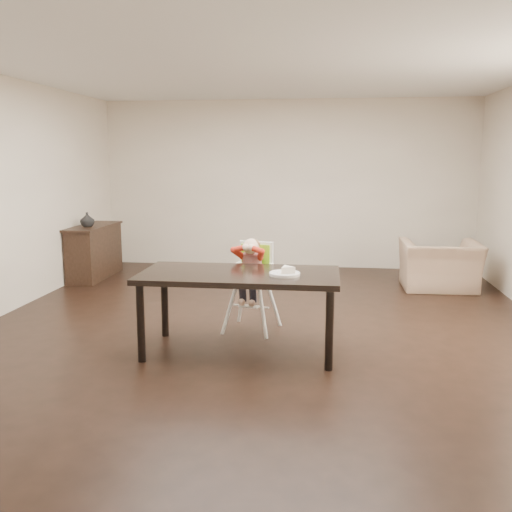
{
  "coord_description": "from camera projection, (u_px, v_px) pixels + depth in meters",
  "views": [
    {
      "loc": [
        0.67,
        -5.8,
        1.78
      ],
      "look_at": [
        -0.04,
        -0.22,
        0.81
      ],
      "focal_mm": 40.0,
      "sensor_mm": 36.0,
      "label": 1
    }
  ],
  "objects": [
    {
      "name": "ground",
      "position": [
        262.0,
        327.0,
        6.06
      ],
      "size": [
        7.0,
        7.0,
        0.0
      ],
      "primitive_type": "plane",
      "color": "black",
      "rests_on": "ground"
    },
    {
      "name": "room_walls",
      "position": [
        263.0,
        150.0,
        5.74
      ],
      "size": [
        6.02,
        7.02,
        2.71
      ],
      "color": "beige",
      "rests_on": "ground"
    },
    {
      "name": "dining_table",
      "position": [
        240.0,
        281.0,
        5.19
      ],
      "size": [
        1.8,
        0.9,
        0.75
      ],
      "color": "black",
      "rests_on": "ground"
    },
    {
      "name": "high_chair",
      "position": [
        253.0,
        265.0,
        5.87
      ],
      "size": [
        0.48,
        0.48,
        0.97
      ],
      "rotation": [
        0.0,
        0.0,
        -0.21
      ],
      "color": "white",
      "rests_on": "ground"
    },
    {
      "name": "plate",
      "position": [
        286.0,
        272.0,
        5.05
      ],
      "size": [
        0.3,
        0.3,
        0.08
      ],
      "rotation": [
        0.0,
        0.0,
        -0.09
      ],
      "color": "white",
      "rests_on": "dining_table"
    },
    {
      "name": "armchair",
      "position": [
        440.0,
        257.0,
        7.73
      ],
      "size": [
        1.02,
        0.66,
        0.89
      ],
      "primitive_type": "imported",
      "rotation": [
        0.0,
        0.0,
        3.15
      ],
      "color": "tan",
      "rests_on": "ground"
    },
    {
      "name": "sideboard",
      "position": [
        94.0,
        251.0,
        8.5
      ],
      "size": [
        0.44,
        1.26,
        0.79
      ],
      "color": "black",
      "rests_on": "ground"
    },
    {
      "name": "vase",
      "position": [
        87.0,
        220.0,
        8.22
      ],
      "size": [
        0.25,
        0.26,
        0.2
      ],
      "primitive_type": "imported",
      "rotation": [
        0.0,
        0.0,
        -0.28
      ],
      "color": "#99999E",
      "rests_on": "sideboard"
    }
  ]
}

